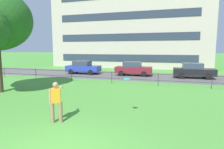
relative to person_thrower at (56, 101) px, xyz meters
name	(u,v)px	position (x,y,z in m)	size (l,w,h in m)	color
street_strip	(143,76)	(1.41, 14.45, -0.89)	(80.00, 7.05, 0.01)	#565454
park_fence	(134,77)	(1.41, 9.25, -0.23)	(35.27, 0.04, 1.00)	black
person_thrower	(56,101)	(0.00, 0.00, 0.00)	(0.47, 0.87, 1.67)	#846B4C
frisbee	(127,79)	(2.60, 1.28, 0.82)	(0.35, 0.35, 0.03)	#2DB2C6
car_blue_right	(83,67)	(-5.77, 14.46, -0.12)	(4.05, 1.91, 1.54)	#233899
car_maroon_far_left	(133,69)	(0.26, 14.75, -0.12)	(4.05, 1.90, 1.54)	maroon
car_black_center	(194,71)	(6.51, 14.64, -0.12)	(4.05, 1.92, 1.54)	black
apartment_building_background	(133,20)	(-2.66, 28.90, 7.19)	(25.36, 13.28, 16.16)	#ADA393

